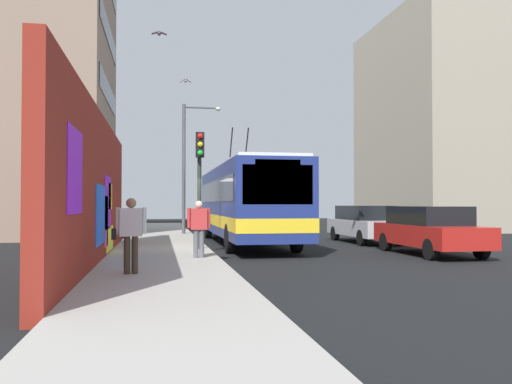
# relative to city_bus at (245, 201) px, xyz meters

# --- Properties ---
(ground_plane) EXTENTS (80.00, 80.00, 0.00)m
(ground_plane) POSITION_rel_city_bus_xyz_m (-3.14, 1.80, -1.79)
(ground_plane) COLOR black
(sidewalk_slab) EXTENTS (48.00, 3.20, 0.15)m
(sidewalk_slab) POSITION_rel_city_bus_xyz_m (-3.14, 3.40, -1.72)
(sidewalk_slab) COLOR #9E9B93
(sidewalk_slab) RESTS_ON ground_plane
(graffiti_wall) EXTENTS (14.94, 0.32, 4.08)m
(graffiti_wall) POSITION_rel_city_bus_xyz_m (-6.67, 5.15, 0.24)
(graffiti_wall) COLOR maroon
(graffiti_wall) RESTS_ON ground_plane
(building_far_left) EXTENTS (10.54, 9.64, 20.81)m
(building_far_left) POSITION_rel_city_bus_xyz_m (7.77, 11.00, 8.61)
(building_far_left) COLOR gray
(building_far_left) RESTS_ON ground_plane
(building_far_right) EXTENTS (11.79, 8.19, 13.94)m
(building_far_right) POSITION_rel_city_bus_xyz_m (10.81, -15.20, 5.17)
(building_far_right) COLOR #9E937F
(building_far_right) RESTS_ON ground_plane
(city_bus) EXTENTS (12.41, 2.57, 5.00)m
(city_bus) POSITION_rel_city_bus_xyz_m (0.00, 0.00, 0.00)
(city_bus) COLOR navy
(city_bus) RESTS_ON ground_plane
(parked_car_red) EXTENTS (4.78, 1.86, 1.58)m
(parked_car_red) POSITION_rel_city_bus_xyz_m (-5.56, -5.20, -0.96)
(parked_car_red) COLOR #B21E19
(parked_car_red) RESTS_ON ground_plane
(parked_car_silver) EXTENTS (4.92, 1.83, 1.58)m
(parked_car_silver) POSITION_rel_city_bus_xyz_m (-0.11, -5.20, -0.96)
(parked_car_silver) COLOR #B7B7BC
(parked_car_silver) RESTS_ON ground_plane
(pedestrian_at_curb) EXTENTS (0.22, 0.65, 1.60)m
(pedestrian_at_curb) POSITION_rel_city_bus_xyz_m (-6.66, 2.39, -0.71)
(pedestrian_at_curb) COLOR #595960
(pedestrian_at_curb) RESTS_ON sidewalk_slab
(pedestrian_near_wall) EXTENTS (0.22, 0.74, 1.64)m
(pedestrian_near_wall) POSITION_rel_city_bus_xyz_m (-9.80, 4.10, -0.69)
(pedestrian_near_wall) COLOR #3F3326
(pedestrian_near_wall) RESTS_ON sidewalk_slab
(traffic_light) EXTENTS (0.49, 0.28, 3.93)m
(traffic_light) POSITION_rel_city_bus_xyz_m (-3.79, 2.15, 1.01)
(traffic_light) COLOR #2D382D
(traffic_light) RESTS_ON sidewalk_slab
(street_lamp) EXTENTS (0.44, 1.97, 6.59)m
(street_lamp) POSITION_rel_city_bus_xyz_m (5.54, 2.02, 2.17)
(street_lamp) COLOR #4C4C51
(street_lamp) RESTS_ON sidewalk_slab
(flying_pigeons) EXTENTS (11.06, 4.69, 1.27)m
(flying_pigeons) POSITION_rel_city_bus_xyz_m (-3.61, 1.98, 5.99)
(flying_pigeons) COLOR slate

